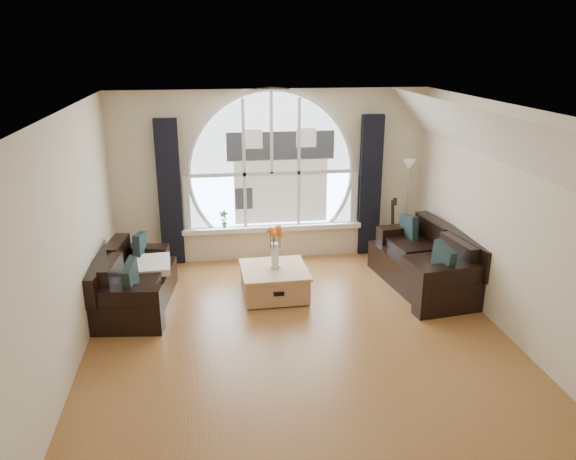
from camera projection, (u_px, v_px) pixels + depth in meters
The scene contains 21 objects.
ground at pixel (299, 335), 6.81m from camera, with size 5.00×5.50×0.01m, color brown.
ceiling at pixel (300, 109), 5.95m from camera, with size 5.00×5.50×0.01m, color silver.
wall_back at pixel (271, 176), 8.96m from camera, with size 5.00×0.01×2.70m, color beige.
wall_front at pixel (365, 358), 3.80m from camera, with size 5.00×0.01×2.70m, color beige.
wall_left at pixel (70, 241), 6.04m from camera, with size 0.01×5.50×2.70m, color beige.
wall_right at pixel (505, 220), 6.72m from camera, with size 0.01×5.50×2.70m, color beige.
attic_slope at pixel (491, 138), 6.36m from camera, with size 0.92×5.50×0.72m, color silver.
arched_window at pixel (271, 159), 8.85m from camera, with size 2.60×0.06×2.15m, color silver.
window_sill at pixel (273, 227), 9.14m from camera, with size 2.90×0.22×0.08m, color white.
window_frame at pixel (272, 159), 8.82m from camera, with size 2.76×0.08×2.15m, color white.
neighbor_house at pixel (281, 167), 8.89m from camera, with size 1.70×0.02×1.50m, color silver.
curtain_left at pixel (170, 193), 8.70m from camera, with size 0.35×0.12×2.30m, color black.
curtain_right at pixel (370, 186), 9.13m from camera, with size 0.35×0.12×2.30m, color black.
sofa_left at pixel (133, 278), 7.46m from camera, with size 0.85×1.70×0.76m, color black.
sofa_right at pixel (427, 261), 8.06m from camera, with size 0.96×1.91×0.85m, color black.
coffee_chest at pixel (274, 281), 7.83m from camera, with size 0.90×0.90×0.44m, color #AD7E56.
throw_blanket at pixel (149, 265), 7.63m from camera, with size 0.55×0.55×0.10m, color silver.
vase_flowers at pixel (275, 241), 7.69m from camera, with size 0.24×0.24×0.70m, color white.
floor_lamp at pixel (406, 208), 9.16m from camera, with size 0.24×0.24×1.60m, color #B2B2B2.
guitar at pixel (391, 228), 9.05m from camera, with size 0.36×0.24×1.06m, color brown.
potted_plant at pixel (224, 219), 8.97m from camera, with size 0.15×0.10×0.28m, color #1E6023.
Camera 1 is at (-1.00, -5.97, 3.39)m, focal length 35.08 mm.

